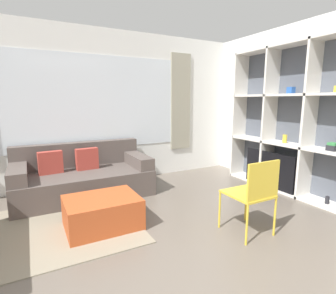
{
  "coord_description": "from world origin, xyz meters",
  "views": [
    {
      "loc": [
        -1.05,
        -1.3,
        1.49
      ],
      "look_at": [
        0.63,
        1.84,
        0.85
      ],
      "focal_mm": 28.0,
      "sensor_mm": 36.0,
      "label": 1
    }
  ],
  "objects_px": {
    "couch_main": "(83,177)",
    "ottoman": "(102,212)",
    "folding_chair": "(254,191)",
    "shelving_unit": "(289,123)"
  },
  "relations": [
    {
      "from": "ottoman",
      "to": "folding_chair",
      "type": "height_order",
      "value": "folding_chair"
    },
    {
      "from": "shelving_unit",
      "to": "couch_main",
      "type": "xyz_separation_m",
      "value": [
        -3.02,
        1.34,
        -0.84
      ]
    },
    {
      "from": "couch_main",
      "to": "ottoman",
      "type": "distance_m",
      "value": 1.23
    },
    {
      "from": "folding_chair",
      "to": "shelving_unit",
      "type": "bearing_deg",
      "value": -152.32
    },
    {
      "from": "shelving_unit",
      "to": "folding_chair",
      "type": "relative_size",
      "value": 2.72
    },
    {
      "from": "shelving_unit",
      "to": "couch_main",
      "type": "height_order",
      "value": "shelving_unit"
    },
    {
      "from": "shelving_unit",
      "to": "ottoman",
      "type": "height_order",
      "value": "shelving_unit"
    },
    {
      "from": "couch_main",
      "to": "ottoman",
      "type": "xyz_separation_m",
      "value": [
        -0.01,
        -1.22,
        -0.1
      ]
    },
    {
      "from": "couch_main",
      "to": "folding_chair",
      "type": "relative_size",
      "value": 2.33
    },
    {
      "from": "shelving_unit",
      "to": "couch_main",
      "type": "relative_size",
      "value": 1.17
    }
  ]
}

